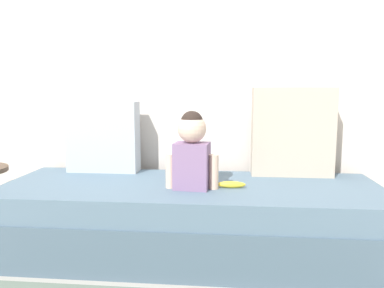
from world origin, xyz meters
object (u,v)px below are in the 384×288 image
at_px(couch, 191,219).
at_px(banana, 231,185).
at_px(throw_pillow_left, 103,137).
at_px(throw_pillow_right, 292,132).
at_px(toddler, 192,150).

xyz_separation_m(couch, banana, (0.25, -0.06, 0.24)).
bearing_deg(banana, throw_pillow_left, 157.02).
distance_m(throw_pillow_left, banana, 1.00).
relative_size(throw_pillow_left, throw_pillow_right, 0.84).
height_order(throw_pillow_left, banana, throw_pillow_left).
relative_size(throw_pillow_right, banana, 3.46).
bearing_deg(banana, toddler, -172.30).
distance_m(couch, throw_pillow_left, 0.86).
relative_size(couch, toddler, 5.22).
xyz_separation_m(couch, throw_pillow_right, (0.65, 0.32, 0.51)).
height_order(throw_pillow_left, throw_pillow_right, throw_pillow_right).
relative_size(throw_pillow_left, banana, 2.91).
relative_size(throw_pillow_right, toddler, 1.30).
bearing_deg(throw_pillow_left, throw_pillow_right, 0.00).
xyz_separation_m(couch, throw_pillow_left, (-0.65, 0.32, 0.46)).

